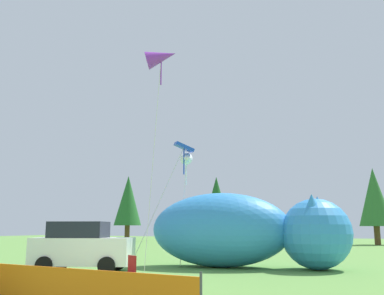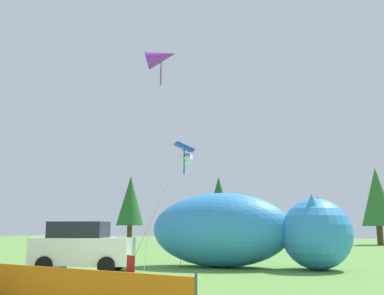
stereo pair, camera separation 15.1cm
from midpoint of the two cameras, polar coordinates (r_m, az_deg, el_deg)
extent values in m
plane|color=#609342|center=(14.46, -14.12, -17.30)|extent=(120.00, 120.00, 0.00)
cube|color=white|center=(18.21, -14.10, -13.26)|extent=(4.26, 2.96, 1.07)
cube|color=#1E232D|center=(18.24, -14.57, -10.55)|extent=(2.57, 2.22, 0.64)
cylinder|color=black|center=(18.69, -9.67, -14.82)|extent=(0.71, 0.46, 0.67)
cylinder|color=black|center=(17.09, -11.08, -15.19)|extent=(0.71, 0.46, 0.67)
cylinder|color=black|center=(19.42, -16.87, -14.36)|extent=(0.71, 0.46, 0.67)
cylinder|color=black|center=(17.89, -18.85, -14.62)|extent=(0.71, 0.46, 0.67)
cube|color=maroon|center=(13.13, -8.97, -16.25)|extent=(0.77, 0.77, 0.03)
cube|color=maroon|center=(13.21, -7.86, -15.15)|extent=(0.46, 0.31, 0.50)
cylinder|color=#A5A5AD|center=(12.84, -9.57, -17.36)|extent=(0.02, 0.02, 0.45)
cylinder|color=#A5A5AD|center=(13.28, -10.41, -17.11)|extent=(0.02, 0.02, 0.45)
cylinder|color=#A5A5AD|center=(13.04, -7.57, -17.31)|extent=(0.02, 0.02, 0.45)
cylinder|color=#A5A5AD|center=(13.46, -8.46, -17.07)|extent=(0.02, 0.02, 0.45)
ellipsoid|color=#338CD8|center=(19.75, 4.02, -10.87)|extent=(6.77, 4.11, 3.31)
ellipsoid|color=white|center=(19.77, 4.05, -13.03)|extent=(4.38, 2.99, 1.49)
sphere|color=#338CD8|center=(19.18, 16.50, -10.98)|extent=(2.98, 2.98, 2.98)
cone|color=#338CD8|center=(19.93, 16.66, -7.51)|extent=(0.83, 0.83, 0.89)
cone|color=#338CD8|center=(18.46, 15.94, -7.34)|extent=(0.83, 0.83, 0.89)
cube|color=orange|center=(10.94, -21.05, -16.83)|extent=(9.07, 0.92, 0.91)
cylinder|color=silver|center=(18.20, -4.97, -1.47)|extent=(0.35, 0.61, 9.27)
cone|color=purple|center=(19.63, -3.91, 11.92)|extent=(1.72, 1.41, 1.16)
cylinder|color=purple|center=(19.37, -3.94, 10.01)|extent=(0.06, 0.06, 1.20)
cylinder|color=silver|center=(20.64, -0.92, -8.37)|extent=(0.10, 0.80, 5.12)
ellipsoid|color=white|center=(21.26, -0.53, -1.51)|extent=(2.02, 2.82, 1.07)
cylinder|color=white|center=(21.16, -0.53, -3.38)|extent=(0.06, 0.06, 1.20)
cylinder|color=silver|center=(19.60, -4.34, -7.68)|extent=(1.88, 1.63, 5.50)
cube|color=blue|center=(20.19, -0.84, 0.06)|extent=(1.23, 1.26, 0.60)
cylinder|color=blue|center=(20.07, -0.84, -1.91)|extent=(0.06, 0.06, 1.20)
cylinder|color=brown|center=(54.80, -8.26, -11.25)|extent=(0.62, 0.62, 1.94)
cone|color=#236028|center=(54.89, -8.14, -7.00)|extent=(3.42, 3.42, 6.21)
cylinder|color=brown|center=(54.02, 3.72, -11.37)|extent=(0.61, 0.61, 1.90)
cone|color=#1E5623|center=(54.11, 3.67, -7.13)|extent=(3.35, 3.35, 6.09)
cylinder|color=brown|center=(47.28, 23.87, -10.68)|extent=(0.59, 0.59, 1.84)
cone|color=#2D6B2D|center=(47.36, 23.52, -6.02)|extent=(3.23, 3.23, 5.88)
camera|label=1|loc=(0.08, -89.77, -0.04)|focal=40.00mm
camera|label=2|loc=(0.08, 90.23, 0.04)|focal=40.00mm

